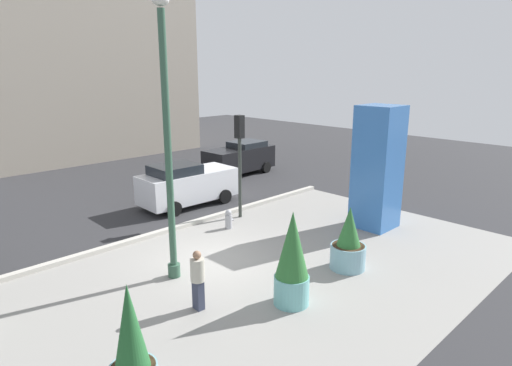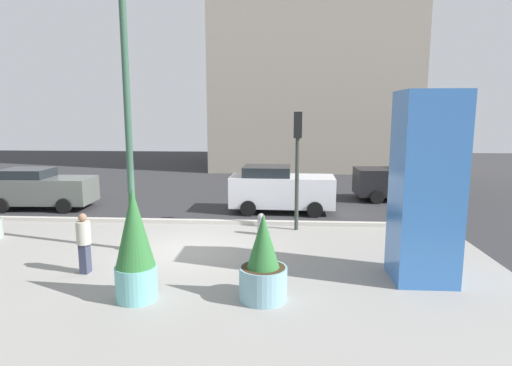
{
  "view_description": "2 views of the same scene",
  "coord_description": "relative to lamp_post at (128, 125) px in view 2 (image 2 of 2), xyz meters",
  "views": [
    {
      "loc": [
        -8.18,
        -10.27,
        5.97
      ],
      "look_at": [
        1.97,
        0.05,
        2.19
      ],
      "focal_mm": 30.93,
      "sensor_mm": 36.0,
      "label": 1
    },
    {
      "loc": [
        2.97,
        -12.34,
        4.12
      ],
      "look_at": [
        2.17,
        0.16,
        2.07
      ],
      "focal_mm": 29.84,
      "sensor_mm": 36.0,
      "label": 2
    }
  ],
  "objects": [
    {
      "name": "curb_strip",
      "position": [
        1.55,
        3.21,
        -3.71
      ],
      "size": [
        18.0,
        0.24,
        0.16
      ],
      "primitive_type": "cube",
      "color": "#B7B2A8",
      "rests_on": "ground_plane"
    },
    {
      "name": "car_intersection",
      "position": [
        10.22,
        8.27,
        -2.84
      ],
      "size": [
        4.32,
        2.13,
        1.85
      ],
      "color": "black",
      "rests_on": "ground_plane"
    },
    {
      "name": "plaza_pavement",
      "position": [
        1.55,
        -1.91,
        -3.79
      ],
      "size": [
        18.0,
        10.0,
        0.02
      ],
      "primitive_type": "cube",
      "color": "gray",
      "rests_on": "ground_plane"
    },
    {
      "name": "pedestrian_crossing",
      "position": [
        -0.59,
        -1.96,
        -2.91
      ],
      "size": [
        0.38,
        0.38,
        1.6
      ],
      "color": "#33384C",
      "rests_on": "ground_plane"
    },
    {
      "name": "ground_plane",
      "position": [
        1.55,
        4.09,
        -3.79
      ],
      "size": [
        60.0,
        60.0,
        0.0
      ],
      "primitive_type": "plane",
      "color": "#2D2D30"
    },
    {
      "name": "potted_plant_by_pillar",
      "position": [
        1.29,
        -3.44,
        -2.57
      ],
      "size": [
        0.92,
        0.92,
        2.54
      ],
      "color": "#6BB2B2",
      "rests_on": "ground_plane"
    },
    {
      "name": "art_pillar_blue",
      "position": [
        8.0,
        -1.84,
        -1.46
      ],
      "size": [
        1.45,
        1.45,
        4.67
      ],
      "primitive_type": "cube",
      "color": "#3870BC",
      "rests_on": "ground_plane"
    },
    {
      "name": "potted_plant_mid_plaza",
      "position": [
        4.11,
        -3.26,
        -3.0
      ],
      "size": [
        1.07,
        1.07,
        1.98
      ],
      "color": "#7AA8B7",
      "rests_on": "ground_plane"
    },
    {
      "name": "car_curb_west",
      "position": [
        4.43,
        5.45,
        -2.82
      ],
      "size": [
        4.39,
        2.12,
        1.94
      ],
      "color": "silver",
      "rests_on": "ground_plane"
    },
    {
      "name": "traffic_light_corner",
      "position": [
        5.03,
        2.6,
        -0.94
      ],
      "size": [
        0.28,
        0.42,
        4.19
      ],
      "color": "#333833",
      "rests_on": "ground_plane"
    },
    {
      "name": "car_curb_east",
      "position": [
        -6.02,
        5.4,
        -2.9
      ],
      "size": [
        4.35,
        2.12,
        1.76
      ],
      "color": "#565B56",
      "rests_on": "ground_plane"
    },
    {
      "name": "lamp_post",
      "position": [
        0.0,
        0.0,
        0.0
      ],
      "size": [
        0.44,
        0.44,
        7.77
      ],
      "color": "#335642",
      "rests_on": "ground_plane"
    },
    {
      "name": "fire_hydrant",
      "position": [
        3.8,
        1.92,
        -3.42
      ],
      "size": [
        0.36,
        0.26,
        0.75
      ],
      "color": "#99999E",
      "rests_on": "ground_plane"
    }
  ]
}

